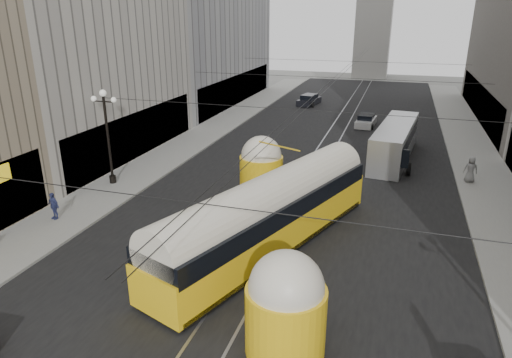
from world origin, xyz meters
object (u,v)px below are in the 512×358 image
Objects in this scene: pedestrian_sidewalk_right at (471,169)px; streetcar at (270,213)px; pedestrian_sidewalk_left at (53,206)px; city_bus at (395,140)px.

streetcar is at bearing 48.40° from pedestrian_sidewalk_right.
pedestrian_sidewalk_left is at bearing 28.44° from pedestrian_sidewalk_right.
pedestrian_sidewalk_right reaches higher than pedestrian_sidewalk_left.
streetcar is at bearing -107.75° from city_bus.
streetcar is 18.11m from city_bus.
city_bus is at bearing 72.25° from streetcar.
pedestrian_sidewalk_right is at bearing 50.21° from streetcar.
city_bus reaches higher than pedestrian_sidewalk_right.
pedestrian_sidewalk_left is (-12.47, -0.68, -0.96)m from streetcar.
city_bus is at bearing 60.41° from pedestrian_sidewalk_left.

